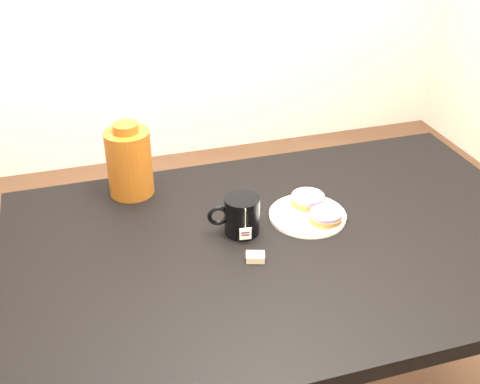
# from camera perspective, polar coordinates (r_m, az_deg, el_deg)

# --- Properties ---
(table) EXTENTS (1.40, 0.90, 0.75)m
(table) POSITION_cam_1_polar(r_m,az_deg,el_deg) (1.58, 4.25, -6.94)
(table) COLOR black
(table) RESTS_ON ground_plane
(plate) EXTENTS (0.21, 0.21, 0.02)m
(plate) POSITION_cam_1_polar(r_m,az_deg,el_deg) (1.62, 6.42, -2.16)
(plate) COLOR white
(plate) RESTS_ON table
(bagel_back) EXTENTS (0.10, 0.10, 0.03)m
(bagel_back) POSITION_cam_1_polar(r_m,az_deg,el_deg) (1.66, 6.44, -0.71)
(bagel_back) COLOR brown
(bagel_back) RESTS_ON plate
(bagel_front) EXTENTS (0.10, 0.10, 0.03)m
(bagel_front) POSITION_cam_1_polar(r_m,az_deg,el_deg) (1.59, 8.12, -2.33)
(bagel_front) COLOR brown
(bagel_front) RESTS_ON plate
(mug) EXTENTS (0.14, 0.10, 0.10)m
(mug) POSITION_cam_1_polar(r_m,az_deg,el_deg) (1.53, 0.11, -2.20)
(mug) COLOR black
(mug) RESTS_ON table
(teabag_pouch) EXTENTS (0.05, 0.04, 0.02)m
(teabag_pouch) POSITION_cam_1_polar(r_m,az_deg,el_deg) (1.46, 1.47, -6.19)
(teabag_pouch) COLOR #C6B793
(teabag_pouch) RESTS_ON table
(bagel_package) EXTENTS (0.15, 0.15, 0.21)m
(bagel_package) POSITION_cam_1_polar(r_m,az_deg,el_deg) (1.71, -10.46, 2.85)
(bagel_package) COLOR #5E2B0C
(bagel_package) RESTS_ON table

